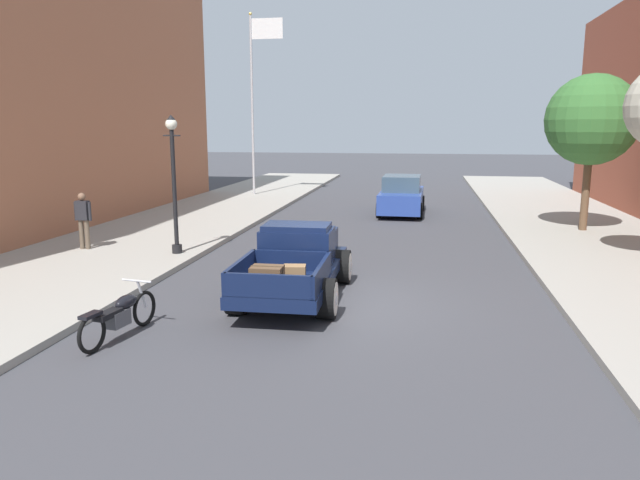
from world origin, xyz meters
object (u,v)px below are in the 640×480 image
hotrod_truck_navy (297,261)px  car_background_blue (402,196)px  street_lamp_near (174,174)px  motorcycle_parked (119,314)px  pedestrian_sidewalk_left (83,217)px  street_tree_second (592,120)px  flagpole (256,85)px

hotrod_truck_navy → car_background_blue: car_background_blue is taller
car_background_blue → street_lamp_near: street_lamp_near is taller
motorcycle_parked → pedestrian_sidewalk_left: size_ratio=1.28×
car_background_blue → pedestrian_sidewalk_left: bearing=-132.5°
hotrod_truck_navy → motorcycle_parked: bearing=-126.9°
hotrod_truck_navy → street_lamp_near: street_lamp_near is taller
street_tree_second → hotrod_truck_navy: bearing=-132.4°
hotrod_truck_navy → street_tree_second: size_ratio=0.94×
hotrod_truck_navy → flagpole: flagpole is taller
street_lamp_near → street_tree_second: size_ratio=0.73×
flagpole → pedestrian_sidewalk_left: bearing=-94.4°
pedestrian_sidewalk_left → motorcycle_parked: bearing=-54.4°
car_background_blue → street_tree_second: street_tree_second is taller
hotrod_truck_navy → street_tree_second: bearing=47.6°
hotrod_truck_navy → street_lamp_near: bearing=144.2°
motorcycle_parked → street_lamp_near: bearing=104.7°
street_lamp_near → flagpole: bearing=96.9°
car_background_blue → street_lamp_near: size_ratio=1.13×
motorcycle_parked → car_background_blue: car_background_blue is taller
hotrod_truck_navy → street_tree_second: (8.22, 8.99, 3.13)m
flagpole → street_tree_second: (14.11, -8.61, -1.88)m
street_lamp_near → car_background_blue: bearing=58.6°
hotrod_truck_navy → flagpole: (-5.89, 17.60, 5.02)m
hotrod_truck_navy → street_lamp_near: 5.33m
car_background_blue → flagpole: size_ratio=0.47×
car_background_blue → street_lamp_near: 11.51m
hotrod_truck_navy → pedestrian_sidewalk_left: size_ratio=3.01×
street_lamp_near → street_tree_second: street_tree_second is taller
motorcycle_parked → street_tree_second: (10.69, 12.29, 3.45)m
motorcycle_parked → flagpole: flagpole is taller
hotrod_truck_navy → flagpole: bearing=108.5°
hotrod_truck_navy → motorcycle_parked: (-2.47, -3.30, -0.31)m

